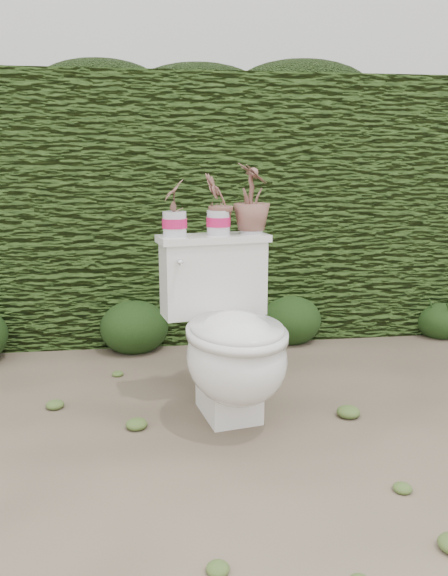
{
  "coord_description": "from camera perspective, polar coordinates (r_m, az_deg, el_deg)",
  "views": [
    {
      "loc": [
        -0.36,
        -2.18,
        1.09
      ],
      "look_at": [
        -0.03,
        0.23,
        0.55
      ],
      "focal_mm": 35.0,
      "sensor_mm": 36.0,
      "label": 1
    }
  ],
  "objects": [
    {
      "name": "ground",
      "position": [
        2.47,
        1.44,
        -13.71
      ],
      "size": [
        60.0,
        60.0,
        0.0
      ],
      "primitive_type": "plane",
      "color": "#817059",
      "rests_on": "ground"
    },
    {
      "name": "hedge",
      "position": [
        3.81,
        -2.33,
        8.15
      ],
      "size": [
        8.0,
        1.0,
        1.6
      ],
      "primitive_type": "cube",
      "color": "#3B591D",
      "rests_on": "ground"
    },
    {
      "name": "house_wall",
      "position": [
        8.29,
        -1.08,
        18.84
      ],
      "size": [
        8.0,
        3.5,
        4.0
      ],
      "primitive_type": "cube",
      "color": "silver",
      "rests_on": "ground"
    },
    {
      "name": "toilet",
      "position": [
        2.41,
        0.61,
        -5.23
      ],
      "size": [
        0.57,
        0.75,
        0.78
      ],
      "rotation": [
        0.0,
        0.0,
        0.18
      ],
      "color": "silver",
      "rests_on": "ground"
    },
    {
      "name": "potted_plant_left",
      "position": [
        2.49,
        -5.07,
        7.93
      ],
      "size": [
        0.09,
        0.13,
        0.24
      ],
      "primitive_type": "imported",
      "rotation": [
        0.0,
        0.0,
        4.67
      ],
      "color": "#2B621E",
      "rests_on": "toilet"
    },
    {
      "name": "potted_plant_center",
      "position": [
        2.54,
        -0.58,
        8.34
      ],
      "size": [
        0.18,
        0.18,
        0.26
      ],
      "primitive_type": "imported",
      "rotation": [
        0.0,
        0.0,
        3.77
      ],
      "color": "#2B621E",
      "rests_on": "toilet"
    },
    {
      "name": "potted_plant_right",
      "position": [
        2.59,
        2.84,
        8.9
      ],
      "size": [
        0.19,
        0.19,
        0.3
      ],
      "primitive_type": "imported",
      "rotation": [
        0.0,
        0.0,
        1.67
      ],
      "color": "#2B621E",
      "rests_on": "toilet"
    },
    {
      "name": "liriope_clump_2",
      "position": [
        3.4,
        -9.12,
        -3.47
      ],
      "size": [
        0.41,
        0.41,
        0.33
      ],
      "primitive_type": "ellipsoid",
      "color": "#223B14",
      "rests_on": "ground"
    },
    {
      "name": "liriope_clump_3",
      "position": [
        3.55,
        6.62,
        -2.75
      ],
      "size": [
        0.4,
        0.4,
        0.32
      ],
      "primitive_type": "ellipsoid",
      "color": "#223B14",
      "rests_on": "ground"
    },
    {
      "name": "liriope_clump_4",
      "position": [
        3.89,
        21.18,
        -2.77
      ],
      "size": [
        0.31,
        0.31,
        0.24
      ],
      "primitive_type": "ellipsoid",
      "color": "#223B14",
      "rests_on": "ground"
    }
  ]
}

